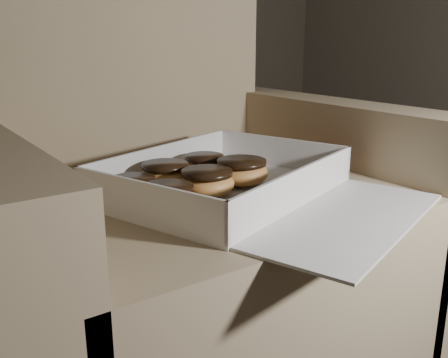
% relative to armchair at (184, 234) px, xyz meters
% --- Properties ---
extents(armchair, '(0.92, 0.77, 0.96)m').
position_rel_armchair_xyz_m(armchair, '(0.00, 0.00, 0.00)').
color(armchair, '#96845F').
rests_on(armchair, floor).
extents(bakery_box, '(0.58, 0.63, 0.07)m').
position_rel_armchair_xyz_m(bakery_box, '(0.03, -0.18, 0.14)').
color(bakery_box, silver).
rests_on(bakery_box, armchair).
extents(donut_a, '(0.09, 0.09, 0.04)m').
position_rel_armchair_xyz_m(donut_a, '(-0.16, -0.10, 0.16)').
color(donut_a, '#E59A50').
rests_on(donut_a, bakery_box).
extents(donut_b, '(0.10, 0.10, 0.05)m').
position_rel_armchair_xyz_m(donut_b, '(-0.07, -0.06, 0.16)').
color(donut_b, '#E59A50').
rests_on(donut_b, bakery_box).
extents(donut_c, '(0.10, 0.10, 0.05)m').
position_rel_armchair_xyz_m(donut_c, '(-0.04, -0.15, 0.16)').
color(donut_c, '#E59A50').
rests_on(donut_c, bakery_box).
extents(donut_d, '(0.09, 0.09, 0.05)m').
position_rel_armchair_xyz_m(donut_d, '(-0.14, -0.19, 0.16)').
color(donut_d, '#E59A50').
rests_on(donut_d, bakery_box).
extents(donut_e, '(0.10, 0.10, 0.05)m').
position_rel_armchair_xyz_m(donut_e, '(0.06, -0.13, 0.16)').
color(donut_e, '#E59A50').
rests_on(donut_e, bakery_box).
extents(donut_f, '(0.09, 0.09, 0.04)m').
position_rel_armchair_xyz_m(donut_f, '(0.04, -0.03, 0.16)').
color(donut_f, '#E59A50').
rests_on(donut_f, bakery_box).
extents(crumb_a, '(0.01, 0.01, 0.00)m').
position_rel_armchair_xyz_m(crumb_a, '(0.02, -0.15, 0.14)').
color(crumb_a, black).
rests_on(crumb_a, bakery_box).
extents(crumb_b, '(0.01, 0.01, 0.00)m').
position_rel_armchair_xyz_m(crumb_b, '(-0.13, -0.24, 0.14)').
color(crumb_b, black).
rests_on(crumb_b, bakery_box).
extents(crumb_c, '(0.01, 0.01, 0.00)m').
position_rel_armchair_xyz_m(crumb_c, '(0.17, -0.20, 0.14)').
color(crumb_c, black).
rests_on(crumb_c, bakery_box).
extents(crumb_d, '(0.01, 0.01, 0.00)m').
position_rel_armchair_xyz_m(crumb_d, '(0.25, -0.20, 0.14)').
color(crumb_d, black).
rests_on(crumb_d, bakery_box).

